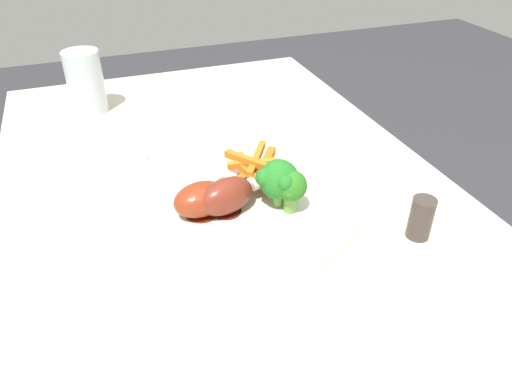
# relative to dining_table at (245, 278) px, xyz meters

# --- Properties ---
(dining_table) EXTENTS (1.19, 0.66, 0.70)m
(dining_table) POSITION_rel_dining_table_xyz_m (0.00, 0.00, 0.00)
(dining_table) COLOR beige
(dining_table) RESTS_ON ground_plane
(dinner_plate) EXTENTS (0.28, 0.28, 0.01)m
(dinner_plate) POSITION_rel_dining_table_xyz_m (-0.01, 0.02, 0.11)
(dinner_plate) COLOR white
(dinner_plate) RESTS_ON dining_table
(broccoli_floret_front) EXTENTS (0.04, 0.04, 0.06)m
(broccoli_floret_front) POSITION_rel_dining_table_xyz_m (0.02, 0.06, 0.16)
(broccoli_floret_front) COLOR #75A949
(broccoli_floret_front) RESTS_ON dinner_plate
(broccoli_floret_middle) EXTENTS (0.06, 0.06, 0.07)m
(broccoli_floret_middle) POSITION_rel_dining_table_xyz_m (0.00, 0.05, 0.16)
(broccoli_floret_middle) COLOR #7EAD51
(broccoli_floret_middle) RESTS_ON dinner_plate
(carrot_fries_pile) EXTENTS (0.11, 0.14, 0.04)m
(carrot_fries_pile) POSITION_rel_dining_table_xyz_m (-0.06, 0.04, 0.14)
(carrot_fries_pile) COLOR orange
(carrot_fries_pile) RESTS_ON dinner_plate
(chicken_drumstick_near) EXTENTS (0.07, 0.13, 0.04)m
(chicken_drumstick_near) POSITION_rel_dining_table_xyz_m (-0.02, -0.05, 0.14)
(chicken_drumstick_near) COLOR #631D0E
(chicken_drumstick_near) RESTS_ON dinner_plate
(chicken_drumstick_far) EXTENTS (0.06, 0.13, 0.05)m
(chicken_drumstick_far) POSITION_rel_dining_table_xyz_m (-0.01, -0.02, 0.14)
(chicken_drumstick_far) COLOR #541A11
(chicken_drumstick_far) RESTS_ON dinner_plate
(fork) EXTENTS (0.04, 0.19, 0.00)m
(fork) POSITION_rel_dining_table_xyz_m (-0.22, -0.19, 0.11)
(fork) COLOR silver
(fork) RESTS_ON dining_table
(water_glass) EXTENTS (0.07, 0.07, 0.12)m
(water_glass) POSITION_rel_dining_table_xyz_m (-0.44, -0.17, 0.17)
(water_glass) COLOR silver
(water_glass) RESTS_ON dining_table
(napkin) EXTENTS (0.16, 0.19, 0.00)m
(napkin) POSITION_rel_dining_table_xyz_m (0.28, 0.07, 0.11)
(napkin) COLOR beige
(napkin) RESTS_ON dining_table
(pepper_shaker) EXTENTS (0.03, 0.03, 0.06)m
(pepper_shaker) POSITION_rel_dining_table_xyz_m (0.11, 0.20, 0.14)
(pepper_shaker) COLOR #423833
(pepper_shaker) RESTS_ON dining_table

